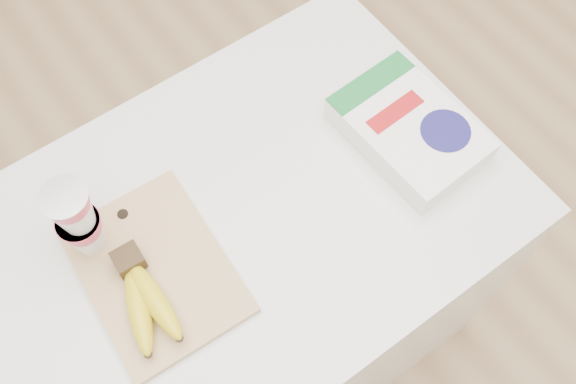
# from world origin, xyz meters

# --- Properties ---
(table) EXTENTS (1.03, 0.69, 0.78)m
(table) POSITION_xyz_m (0.00, 0.00, 0.39)
(table) COLOR silver
(table) RESTS_ON ground
(cutting_board) EXTENTS (0.25, 0.33, 0.02)m
(cutting_board) POSITION_xyz_m (-0.16, -0.00, 0.78)
(cutting_board) COLOR tan
(cutting_board) RESTS_ON table
(bananas) EXTENTS (0.10, 0.20, 0.06)m
(bananas) POSITION_xyz_m (-0.20, -0.05, 0.81)
(bananas) COLOR #382816
(bananas) RESTS_ON cutting_board
(yogurt_stack) EXTENTS (0.08, 0.08, 0.18)m
(yogurt_stack) POSITION_xyz_m (-0.23, 0.10, 0.89)
(yogurt_stack) COLOR white
(yogurt_stack) RESTS_ON cutting_board
(cereal_box) EXTENTS (0.20, 0.29, 0.06)m
(cereal_box) POSITION_xyz_m (0.37, -0.05, 0.81)
(cereal_box) COLOR white
(cereal_box) RESTS_ON table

